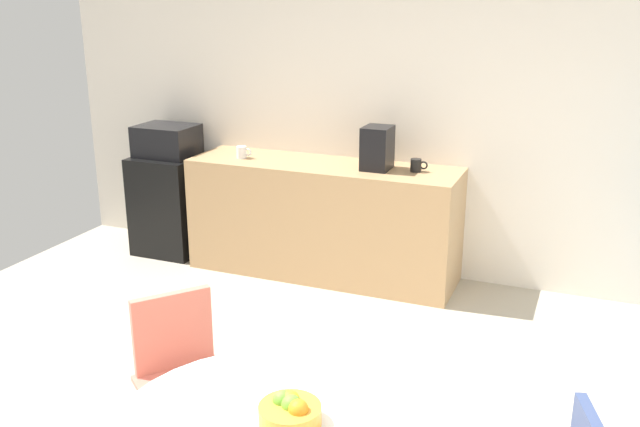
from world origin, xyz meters
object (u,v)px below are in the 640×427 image
microwave (167,141)px  mug_white (416,165)px  fruit_bowl (290,412)px  coffee_maker (377,148)px  chair_coral (181,361)px  mini_fridge (171,204)px  mug_green (242,152)px

microwave → mug_white: 2.13m
fruit_bowl → coffee_maker: (-0.64, 2.96, 0.26)m
chair_coral → fruit_bowl: (0.82, -0.55, 0.28)m
mini_fridge → microwave: microwave is taller
fruit_bowl → coffee_maker: bearing=102.2°
mug_green → chair_coral: bearing=-68.5°
fruit_bowl → coffee_maker: size_ratio=0.68×
mug_white → mini_fridge: bearing=-179.0°
mug_white → mug_green: 1.39m
microwave → mug_white: bearing=1.0°
mug_green → coffee_maker: bearing=3.2°
fruit_bowl → mug_green: (-1.74, 2.90, 0.15)m
mug_green → microwave: bearing=175.3°
mini_fridge → mug_green: bearing=-4.7°
microwave → mug_white: size_ratio=3.72×
microwave → fruit_bowl: size_ratio=2.22×
chair_coral → mug_white: (0.46, 2.45, 0.43)m
microwave → mug_green: 0.74m
mug_white → coffee_maker: bearing=-172.5°
microwave → fruit_bowl: (2.48, -2.96, -0.17)m
mug_white → coffee_maker: coffee_maker is taller
mug_white → mug_green: bearing=-175.9°
fruit_bowl → mug_green: mug_green is taller
mini_fridge → coffee_maker: bearing=0.0°
fruit_bowl → coffee_maker: 3.04m
mini_fridge → chair_coral: mini_fridge is taller
mini_fridge → mug_white: size_ratio=6.51×
microwave → mug_white: (2.13, 0.04, -0.02)m
chair_coral → fruit_bowl: size_ratio=3.83×
microwave → mug_green: microwave is taller
mini_fridge → microwave: (0.00, 0.00, 0.55)m
fruit_bowl → mini_fridge: bearing=130.0°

